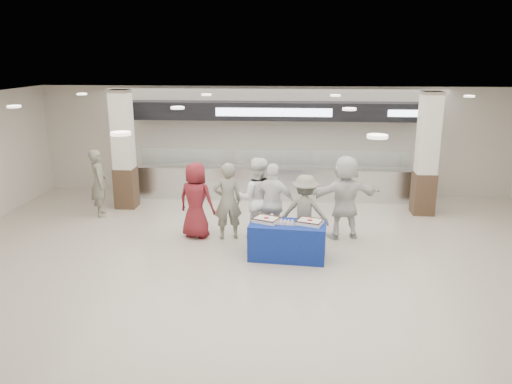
# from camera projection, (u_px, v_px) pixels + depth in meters

# --- Properties ---
(ground) EXTENTS (14.00, 14.00, 0.00)m
(ground) POSITION_uv_depth(u_px,v_px,m) (262.00, 276.00, 9.52)
(ground) COLOR beige
(ground) RESTS_ON ground
(serving_line) EXTENTS (8.70, 0.85, 2.80)m
(serving_line) POSITION_uv_depth(u_px,v_px,m) (274.00, 159.00, 14.40)
(serving_line) COLOR silver
(serving_line) RESTS_ON ground
(column_left) EXTENTS (0.55, 0.55, 3.20)m
(column_left) POSITION_uv_depth(u_px,v_px,m) (124.00, 153.00, 13.44)
(column_left) COLOR #3A271A
(column_left) RESTS_ON ground
(column_right) EXTENTS (0.55, 0.55, 3.20)m
(column_right) POSITION_uv_depth(u_px,v_px,m) (426.00, 157.00, 12.87)
(column_right) COLOR #3A271A
(column_right) RESTS_ON ground
(display_table) EXTENTS (1.61, 0.92, 0.75)m
(display_table) POSITION_uv_depth(u_px,v_px,m) (287.00, 241.00, 10.28)
(display_table) COLOR navy
(display_table) RESTS_ON ground
(sheet_cake_left) EXTENTS (0.61, 0.55, 0.10)m
(sheet_cake_left) POSITION_uv_depth(u_px,v_px,m) (266.00, 219.00, 10.27)
(sheet_cake_left) COLOR white
(sheet_cake_left) RESTS_ON display_table
(sheet_cake_right) EXTENTS (0.59, 0.53, 0.10)m
(sheet_cake_right) POSITION_uv_depth(u_px,v_px,m) (310.00, 222.00, 10.12)
(sheet_cake_right) COLOR white
(sheet_cake_right) RESTS_ON display_table
(cupcake_tray) EXTENTS (0.39, 0.31, 0.06)m
(cupcake_tray) POSITION_uv_depth(u_px,v_px,m) (286.00, 222.00, 10.16)
(cupcake_tray) COLOR #B1B2B6
(cupcake_tray) RESTS_ON display_table
(civilian_maroon) EXTENTS (0.99, 0.79, 1.76)m
(civilian_maroon) POSITION_uv_depth(u_px,v_px,m) (196.00, 200.00, 11.34)
(civilian_maroon) COLOR maroon
(civilian_maroon) RESTS_ON ground
(soldier_a) EXTENTS (0.74, 0.59, 1.78)m
(soldier_a) POSITION_uv_depth(u_px,v_px,m) (228.00, 201.00, 11.24)
(soldier_a) COLOR slate
(soldier_a) RESTS_ON ground
(chef_tall) EXTENTS (0.96, 0.77, 1.88)m
(chef_tall) POSITION_uv_depth(u_px,v_px,m) (257.00, 198.00, 11.29)
(chef_tall) COLOR white
(chef_tall) RESTS_ON ground
(chef_short) EXTENTS (1.13, 0.70, 1.80)m
(chef_short) POSITION_uv_depth(u_px,v_px,m) (273.00, 204.00, 11.01)
(chef_short) COLOR white
(chef_short) RESTS_ON ground
(soldier_b) EXTENTS (1.13, 0.77, 1.62)m
(soldier_b) POSITION_uv_depth(u_px,v_px,m) (305.00, 212.00, 10.75)
(soldier_b) COLOR slate
(soldier_b) RESTS_ON ground
(civilian_white) EXTENTS (1.87, 0.99, 1.93)m
(civilian_white) POSITION_uv_depth(u_px,v_px,m) (345.00, 197.00, 11.29)
(civilian_white) COLOR white
(civilian_white) RESTS_ON ground
(soldier_bg) EXTENTS (0.64, 0.76, 1.76)m
(soldier_bg) POSITION_uv_depth(u_px,v_px,m) (99.00, 183.00, 12.89)
(soldier_bg) COLOR slate
(soldier_bg) RESTS_ON ground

